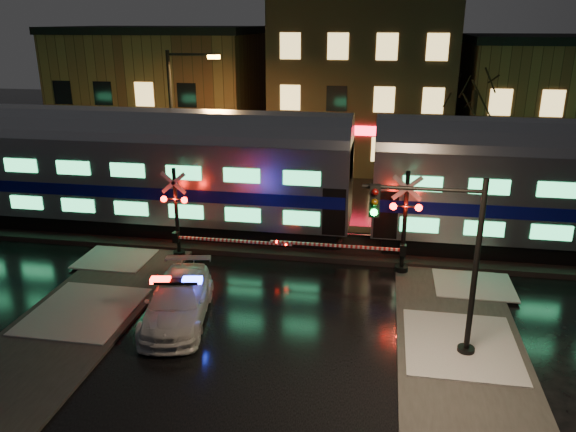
% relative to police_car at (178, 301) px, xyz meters
% --- Properties ---
extents(ground, '(120.00, 120.00, 0.00)m').
position_rel_police_car_xyz_m(ground, '(3.00, 2.82, -0.73)').
color(ground, black).
rests_on(ground, ground).
extents(ballast, '(90.00, 4.20, 0.24)m').
position_rel_police_car_xyz_m(ballast, '(3.00, 7.82, -0.61)').
color(ballast, black).
rests_on(ballast, ground).
extents(sidewalk_left, '(4.00, 20.00, 0.12)m').
position_rel_police_car_xyz_m(sidewalk_left, '(-3.50, -3.18, -0.67)').
color(sidewalk_left, '#2D2D2D').
rests_on(sidewalk_left, ground).
extents(sidewalk_right, '(4.00, 20.00, 0.12)m').
position_rel_police_car_xyz_m(sidewalk_right, '(9.50, -3.18, -0.67)').
color(sidewalk_right, '#2D2D2D').
rests_on(sidewalk_right, ground).
extents(building_left, '(14.00, 10.00, 9.00)m').
position_rel_police_car_xyz_m(building_left, '(-10.00, 24.82, 3.77)').
color(building_left, brown).
rests_on(building_left, ground).
extents(building_mid, '(12.00, 11.00, 11.50)m').
position_rel_police_car_xyz_m(building_mid, '(5.00, 25.32, 5.02)').
color(building_mid, brown).
rests_on(building_mid, ground).
extents(building_right, '(12.00, 10.00, 8.50)m').
position_rel_police_car_xyz_m(building_right, '(18.00, 24.82, 3.52)').
color(building_right, brown).
rests_on(building_right, ground).
extents(train, '(51.00, 3.12, 5.92)m').
position_rel_police_car_xyz_m(train, '(5.88, 7.81, 2.65)').
color(train, black).
rests_on(train, ballast).
extents(police_car, '(2.86, 5.27, 1.62)m').
position_rel_police_car_xyz_m(police_car, '(0.00, 0.00, 0.00)').
color(police_car, silver).
rests_on(police_car, ground).
extents(crossing_signal_right, '(6.18, 0.67, 4.37)m').
position_rel_police_car_xyz_m(crossing_signal_right, '(7.38, 5.13, 1.08)').
color(crossing_signal_right, black).
rests_on(crossing_signal_right, ground).
extents(crossing_signal_left, '(5.75, 0.65, 4.07)m').
position_rel_police_car_xyz_m(crossing_signal_left, '(-1.54, 5.12, 0.95)').
color(crossing_signal_left, black).
rests_on(crossing_signal_left, ground).
extents(traffic_light, '(3.70, 0.68, 5.73)m').
position_rel_police_car_xyz_m(traffic_light, '(8.71, -0.62, 2.31)').
color(traffic_light, black).
rests_on(traffic_light, ground).
extents(streetlight, '(2.84, 0.30, 8.49)m').
position_rel_police_car_xyz_m(streetlight, '(-4.12, 11.82, 4.16)').
color(streetlight, black).
rests_on(streetlight, ground).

